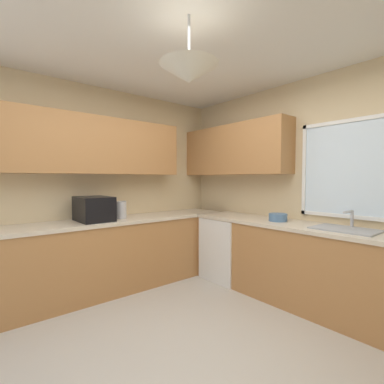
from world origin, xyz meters
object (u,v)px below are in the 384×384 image
(sink_assembly, at_px, (346,229))
(bowl, at_px, (278,217))
(kettle, at_px, (121,210))
(dishwasher, at_px, (229,248))
(microwave, at_px, (94,209))

(sink_assembly, height_order, bowl, sink_assembly)
(kettle, xyz_separation_m, bowl, (1.39, 1.34, -0.06))
(dishwasher, height_order, bowl, bowl)
(dishwasher, relative_size, kettle, 3.83)
(sink_assembly, relative_size, bowl, 2.73)
(microwave, height_order, kettle, microwave)
(kettle, distance_m, sink_assembly, 2.54)
(microwave, height_order, bowl, microwave)
(sink_assembly, bearing_deg, dishwasher, -178.61)
(kettle, relative_size, sink_assembly, 0.38)
(bowl, bearing_deg, kettle, -136.22)
(dishwasher, xyz_separation_m, kettle, (-0.64, -1.31, 0.58))
(microwave, distance_m, bowl, 2.20)
(kettle, height_order, sink_assembly, kettle)
(dishwasher, bearing_deg, bowl, 2.28)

